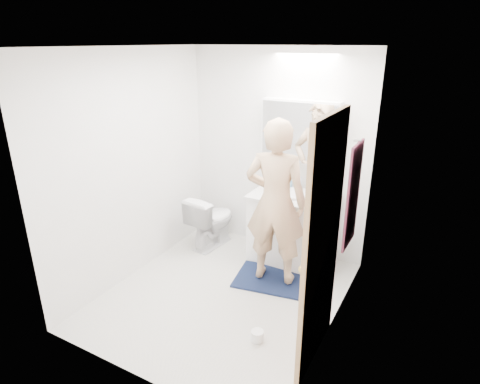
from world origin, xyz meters
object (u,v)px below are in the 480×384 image
Objects in this scene: soap_bottle_b at (288,183)px; vanity_cabinet at (292,230)px; toilet_paper_roll at (257,336)px; medicine_cabinet at (300,132)px; toothbrush_cup at (317,190)px; soap_bottle_a at (279,179)px; toilet at (211,220)px; person at (276,203)px.

vanity_cabinet is at bearing -52.10° from soap_bottle_b.
toilet_paper_roll is at bearing -75.73° from soap_bottle_b.
toothbrush_cup is (0.26, -0.05, -0.63)m from medicine_cabinet.
soap_bottle_a is at bearing 108.09° from toilet_paper_roll.
medicine_cabinet is 1.56m from toilet.
toilet_paper_roll is at bearing 141.07° from toilet.
soap_bottle_b is (0.11, 0.03, -0.03)m from soap_bottle_a.
medicine_cabinet is 1.29× the size of toilet.
medicine_cabinet is at bearing 16.53° from soap_bottle_b.
vanity_cabinet is 0.55m from toothbrush_cup.
person is 7.75× the size of soap_bottle_a.
vanity_cabinet is 1.32× the size of toilet.
medicine_cabinet is 0.61m from soap_bottle_a.
soap_bottle_a reaches higher than toilet.
person is 0.69m from soap_bottle_b.
soap_bottle_a is 2.03× the size of toothbrush_cup.
toilet_paper_roll is at bearing -79.38° from medicine_cabinet.
person is at bearing -108.15° from toothbrush_cup.
vanity_cabinet reaches higher than toilet_paper_roll.
toilet is 1.86m from toilet_paper_roll.
vanity_cabinet is at bearing -79.47° from medicine_cabinet.
person reaches higher than toilet.
soap_bottle_b is at bearing -155.20° from toilet.
toilet is 1.01m from soap_bottle_a.
toothbrush_cup is at bearing -161.16° from toilet.
vanity_cabinet is at bearing -31.38° from soap_bottle_a.
toilet is at bearing -167.51° from toothbrush_cup.
soap_bottle_b reaches higher than toilet.
person reaches higher than soap_bottle_b.
person is at bearing -69.08° from soap_bottle_a.
toilet is at bearing -173.59° from vanity_cabinet.
person is 15.76× the size of toothbrush_cup.
toilet_paper_roll is at bearing -71.91° from soap_bottle_a.
toothbrush_cup reaches higher than toilet.
soap_bottle_a is at bearing 148.62° from vanity_cabinet.
toilet_paper_roll is (0.26, -0.92, -0.86)m from person.
toilet is 6.20× the size of toothbrush_cup.
vanity_cabinet is 4.04× the size of soap_bottle_a.
toilet is 1.09m from soap_bottle_b.
toilet_paper_roll is (0.05, -1.58, -0.82)m from toothbrush_cup.
soap_bottle_a reaches higher than toilet_paper_roll.
soap_bottle_a is at bearing -178.76° from toothbrush_cup.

